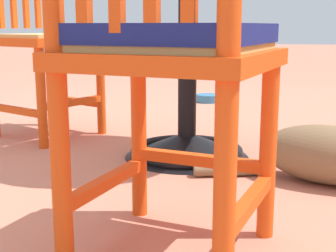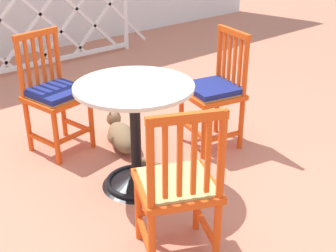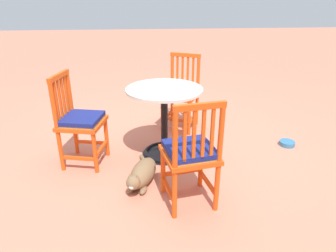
# 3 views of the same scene
# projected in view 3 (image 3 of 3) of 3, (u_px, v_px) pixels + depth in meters

# --- Properties ---
(ground_plane) EXTENTS (24.00, 24.00, 0.00)m
(ground_plane) POSITION_uv_depth(u_px,v_px,m) (165.00, 147.00, 3.38)
(ground_plane) COLOR #C6755B
(cafe_table) EXTENTS (0.76, 0.76, 0.73)m
(cafe_table) POSITION_uv_depth(u_px,v_px,m) (164.00, 130.00, 3.13)
(cafe_table) COLOR black
(cafe_table) RESTS_ON ground_plane
(orange_chair_by_planter) EXTENTS (0.46, 0.46, 0.91)m
(orange_chair_by_planter) POSITION_uv_depth(u_px,v_px,m) (190.00, 154.00, 2.32)
(orange_chair_by_planter) COLOR #E04C14
(orange_chair_by_planter) RESTS_ON ground_plane
(orange_chair_tucked_in) EXTENTS (0.53, 0.53, 0.91)m
(orange_chair_tucked_in) POSITION_uv_depth(u_px,v_px,m) (181.00, 94.00, 3.74)
(orange_chair_tucked_in) COLOR #E04C14
(orange_chair_tucked_in) RESTS_ON ground_plane
(orange_chair_near_fence) EXTENTS (0.48, 0.48, 0.91)m
(orange_chair_near_fence) POSITION_uv_depth(u_px,v_px,m) (80.00, 122.00, 2.91)
(orange_chair_near_fence) COLOR #E04C14
(orange_chair_near_fence) RESTS_ON ground_plane
(tabby_cat) EXTENTS (0.34, 0.74, 0.23)m
(tabby_cat) POSITION_uv_depth(u_px,v_px,m) (142.00, 175.00, 2.70)
(tabby_cat) COLOR brown
(tabby_cat) RESTS_ON ground_plane
(pet_water_bowl) EXTENTS (0.17, 0.17, 0.05)m
(pet_water_bowl) POSITION_uv_depth(u_px,v_px,m) (287.00, 143.00, 3.42)
(pet_water_bowl) COLOR teal
(pet_water_bowl) RESTS_ON ground_plane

